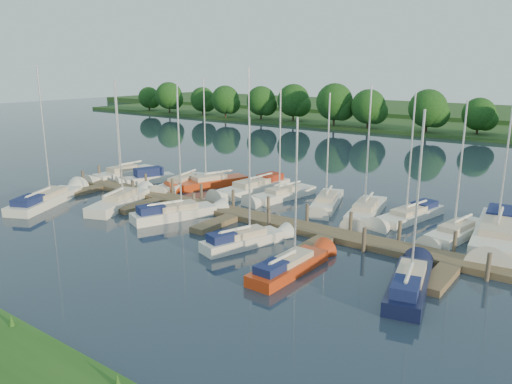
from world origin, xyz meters
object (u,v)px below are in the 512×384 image
Objects in this scene: sailboat_n_0 at (123,175)px; sailboat_s_2 at (176,214)px; dock at (234,216)px; sailboat_n_5 at (281,196)px; motorboat at (147,179)px.

sailboat_n_0 is 15.93m from sailboat_s_2.
sailboat_s_2 is at bearing -146.23° from dock.
sailboat_s_2 is (14.47, -6.66, 0.05)m from sailboat_n_0.
sailboat_n_0 is (-18.15, 4.19, 0.09)m from dock.
dock is 7.04m from sailboat_n_5.
sailboat_n_0 reaches higher than dock.
sailboat_n_0 reaches higher than motorboat.
sailboat_s_2 is (-3.68, -2.46, 0.14)m from dock.
sailboat_n_0 reaches higher than sailboat_s_2.
sailboat_n_5 is 10.04m from sailboat_s_2.
sailboat_n_5 is at bearing 93.36° from sailboat_s_2.
sailboat_s_2 reaches higher than dock.
sailboat_s_2 reaches higher than motorboat.
dock is at bearing 103.38° from sailboat_n_5.
sailboat_n_5 is (17.75, 2.83, -0.02)m from sailboat_n_0.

